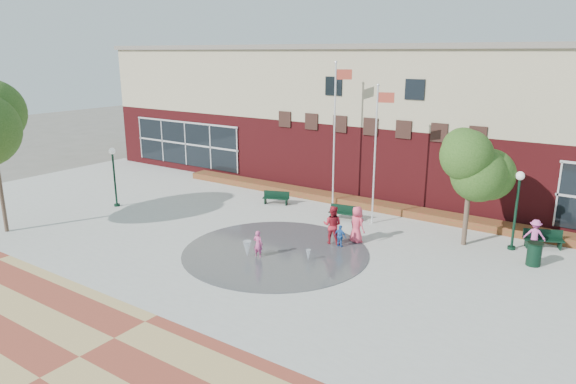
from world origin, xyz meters
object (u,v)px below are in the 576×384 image
Objects in this scene: flagpole_right at (376,148)px; child_splash at (258,244)px; flagpole_left at (335,128)px; bench_left at (276,200)px; trash_can at (534,254)px.

flagpole_right is 8.14m from child_splash.
flagpole_left is 5.16× the size of bench_left.
flagpole_right is at bearing -48.07° from flagpole_left.
flagpole_right is 4.51× the size of bench_left.
trash_can is at bearing -35.96° from flagpole_left.
trash_can is at bearing -25.51° from bench_left.
flagpole_left is 8.01× the size of trash_can.
flagpole_left is 12.32m from trash_can.
flagpole_left is at bearing 165.77° from trash_can.
trash_can is at bearing -155.88° from child_splash.
flagpole_left is 3.71m from flagpole_right.
flagpole_left is 9.62m from child_splash.
trash_can is at bearing -25.65° from flagpole_right.
flagpole_right reaches higher than trash_can.
flagpole_right is (3.29, -1.63, -0.56)m from flagpole_left.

